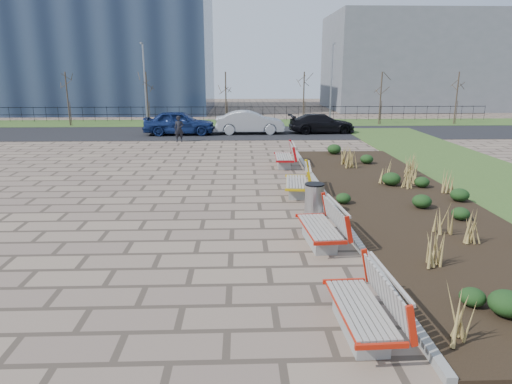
{
  "coord_description": "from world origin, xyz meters",
  "views": [
    {
      "loc": [
        1.08,
        -9.2,
        4.18
      ],
      "look_at": [
        1.5,
        3.0,
        0.9
      ],
      "focal_mm": 32.0,
      "sensor_mm": 36.0,
      "label": 1
    }
  ],
  "objects_px": {
    "bench_d": "(284,155)",
    "litter_bin": "(314,200)",
    "lamp_west": "(145,86)",
    "lamp_east": "(331,85)",
    "bench_c": "(296,180)",
    "car_silver": "(250,122)",
    "pedestrian": "(179,129)",
    "bench_a": "(361,305)",
    "car_black": "(322,123)",
    "bench_b": "(319,225)",
    "car_blue": "(179,123)"
  },
  "relations": [
    {
      "from": "bench_c",
      "to": "car_silver",
      "type": "relative_size",
      "value": 0.46
    },
    {
      "from": "pedestrian",
      "to": "car_silver",
      "type": "xyz_separation_m",
      "value": [
        4.3,
        3.38,
        -0.0
      ]
    },
    {
      "from": "bench_a",
      "to": "pedestrian",
      "type": "xyz_separation_m",
      "value": [
        -5.56,
        20.73,
        0.27
      ]
    },
    {
      "from": "car_black",
      "to": "lamp_east",
      "type": "bearing_deg",
      "value": -21.65
    },
    {
      "from": "bench_c",
      "to": "lamp_east",
      "type": "distance_m",
      "value": 20.77
    },
    {
      "from": "car_blue",
      "to": "car_black",
      "type": "relative_size",
      "value": 1.04
    },
    {
      "from": "bench_a",
      "to": "bench_b",
      "type": "distance_m",
      "value": 3.95
    },
    {
      "from": "bench_a",
      "to": "car_blue",
      "type": "relative_size",
      "value": 0.45
    },
    {
      "from": "car_blue",
      "to": "lamp_east",
      "type": "height_order",
      "value": "lamp_east"
    },
    {
      "from": "lamp_west",
      "to": "lamp_east",
      "type": "bearing_deg",
      "value": 0.0
    },
    {
      "from": "bench_d",
      "to": "car_blue",
      "type": "bearing_deg",
      "value": 121.52
    },
    {
      "from": "bench_a",
      "to": "car_silver",
      "type": "height_order",
      "value": "car_silver"
    },
    {
      "from": "bench_a",
      "to": "pedestrian",
      "type": "height_order",
      "value": "pedestrian"
    },
    {
      "from": "bench_d",
      "to": "litter_bin",
      "type": "relative_size",
      "value": 2.17
    },
    {
      "from": "bench_b",
      "to": "car_silver",
      "type": "height_order",
      "value": "car_silver"
    },
    {
      "from": "car_blue",
      "to": "lamp_west",
      "type": "height_order",
      "value": "lamp_west"
    },
    {
      "from": "bench_d",
      "to": "lamp_east",
      "type": "distance_m",
      "value": 16.26
    },
    {
      "from": "bench_c",
      "to": "car_blue",
      "type": "bearing_deg",
      "value": 117.42
    },
    {
      "from": "bench_d",
      "to": "lamp_west",
      "type": "xyz_separation_m",
      "value": [
        -9.0,
        15.26,
        2.54
      ]
    },
    {
      "from": "bench_a",
      "to": "car_silver",
      "type": "distance_m",
      "value": 24.15
    },
    {
      "from": "car_silver",
      "to": "bench_a",
      "type": "bearing_deg",
      "value": -178.24
    },
    {
      "from": "bench_c",
      "to": "car_silver",
      "type": "bearing_deg",
      "value": 100.73
    },
    {
      "from": "bench_c",
      "to": "pedestrian",
      "type": "bearing_deg",
      "value": 120.72
    },
    {
      "from": "bench_c",
      "to": "litter_bin",
      "type": "bearing_deg",
      "value": -78.71
    },
    {
      "from": "bench_a",
      "to": "lamp_east",
      "type": "bearing_deg",
      "value": 77.66
    },
    {
      "from": "bench_b",
      "to": "car_black",
      "type": "relative_size",
      "value": 0.47
    },
    {
      "from": "bench_a",
      "to": "pedestrian",
      "type": "relative_size",
      "value": 1.36
    },
    {
      "from": "pedestrian",
      "to": "car_blue",
      "type": "bearing_deg",
      "value": 94.91
    },
    {
      "from": "car_black",
      "to": "bench_c",
      "type": "bearing_deg",
      "value": 163.25
    },
    {
      "from": "bench_d",
      "to": "car_blue",
      "type": "distance_m",
      "value": 12.02
    },
    {
      "from": "bench_b",
      "to": "car_black",
      "type": "distance_m",
      "value": 20.66
    },
    {
      "from": "pedestrian",
      "to": "lamp_east",
      "type": "xyz_separation_m",
      "value": [
        10.56,
        7.88,
        2.27
      ]
    },
    {
      "from": "bench_d",
      "to": "bench_b",
      "type": "bearing_deg",
      "value": -88.1
    },
    {
      "from": "bench_b",
      "to": "lamp_east",
      "type": "bearing_deg",
      "value": 73.99
    },
    {
      "from": "lamp_east",
      "to": "bench_d",
      "type": "bearing_deg",
      "value": -108.14
    },
    {
      "from": "pedestrian",
      "to": "bench_a",
      "type": "bearing_deg",
      "value": -77.07
    },
    {
      "from": "car_blue",
      "to": "bench_a",
      "type": "bearing_deg",
      "value": -167.23
    },
    {
      "from": "bench_a",
      "to": "lamp_west",
      "type": "distance_m",
      "value": 30.1
    },
    {
      "from": "lamp_west",
      "to": "lamp_east",
      "type": "relative_size",
      "value": 1.0
    },
    {
      "from": "bench_c",
      "to": "pedestrian",
      "type": "relative_size",
      "value": 1.36
    },
    {
      "from": "bench_b",
      "to": "bench_c",
      "type": "relative_size",
      "value": 1.0
    },
    {
      "from": "bench_a",
      "to": "bench_c",
      "type": "height_order",
      "value": "same"
    },
    {
      "from": "bench_b",
      "to": "bench_d",
      "type": "relative_size",
      "value": 1.0
    },
    {
      "from": "bench_a",
      "to": "lamp_west",
      "type": "bearing_deg",
      "value": 105.03
    },
    {
      "from": "car_blue",
      "to": "lamp_east",
      "type": "relative_size",
      "value": 0.77
    },
    {
      "from": "lamp_west",
      "to": "pedestrian",
      "type": "bearing_deg",
      "value": -66.44
    },
    {
      "from": "pedestrian",
      "to": "bench_d",
      "type": "bearing_deg",
      "value": -55.06
    },
    {
      "from": "car_blue",
      "to": "lamp_west",
      "type": "relative_size",
      "value": 0.77
    },
    {
      "from": "litter_bin",
      "to": "car_black",
      "type": "distance_m",
      "value": 18.44
    },
    {
      "from": "car_silver",
      "to": "car_black",
      "type": "bearing_deg",
      "value": -89.17
    }
  ]
}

